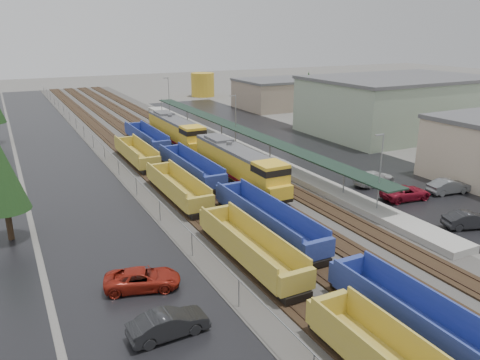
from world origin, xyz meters
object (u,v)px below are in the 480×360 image
object	(u,v)px
parked_car_east_b	(406,193)
parked_car_east_c	(374,178)
parked_car_west_b	(169,324)
parked_car_east_e	(449,186)
locomotive_lead	(239,165)
storage_tank	(203,85)
parked_car_west_c	(143,279)
well_string_yellow	(250,248)
well_string_blue	(267,220)
parked_car_east_a	(469,220)
locomotive_trail	(176,131)

from	to	relation	value
parked_car_east_b	parked_car_east_c	xyz separation A→B (m)	(0.51, 5.31, 0.04)
parked_car_west_b	parked_car_east_e	distance (m)	36.64
parked_car_east_b	parked_car_east_e	distance (m)	5.65
locomotive_lead	storage_tank	distance (m)	76.43
parked_car_west_c	locomotive_lead	bearing A→B (deg)	-26.46
well_string_yellow	parked_car_west_c	xyz separation A→B (m)	(-8.30, 0.07, -0.48)
well_string_yellow	storage_tank	distance (m)	95.35
well_string_yellow	parked_car_west_b	world-z (taller)	well_string_yellow
parked_car_east_c	well_string_blue	bearing A→B (deg)	101.97
parked_car_east_a	well_string_blue	bearing A→B (deg)	84.22
parked_car_west_c	storage_tank	bearing A→B (deg)	-8.28
locomotive_lead	parked_car_east_a	bearing A→B (deg)	-58.26
locomotive_lead	parked_car_east_a	world-z (taller)	locomotive_lead
well_string_blue	parked_car_west_c	distance (m)	13.00
well_string_blue	parked_car_west_b	world-z (taller)	well_string_blue
storage_tank	parked_car_west_c	xyz separation A→B (m)	(-42.27, -89.01, -2.37)
well_string_blue	parked_car_east_a	world-z (taller)	well_string_blue
storage_tank	locomotive_lead	bearing A→B (deg)	-109.87
parked_car_east_a	parked_car_east_b	distance (m)	8.07
locomotive_lead	well_string_yellow	distance (m)	19.00
parked_car_west_c	parked_car_east_e	world-z (taller)	parked_car_east_e
locomotive_lead	parked_car_east_c	world-z (taller)	locomotive_lead
well_string_blue	parked_car_east_c	bearing A→B (deg)	18.29
parked_car_east_c	parked_car_east_e	distance (m)	7.89
locomotive_trail	parked_car_east_c	distance (m)	31.30
storage_tank	parked_car_east_c	size ratio (longest dim) A/B	1.14
locomotive_trail	parked_car_west_b	size ratio (longest dim) A/B	4.12
well_string_blue	storage_tank	world-z (taller)	storage_tank
well_string_yellow	parked_car_west_b	bearing A→B (deg)	-145.74
locomotive_trail	parked_car_west_b	distance (m)	46.95
parked_car_east_c	parked_car_east_a	bearing A→B (deg)	168.90
locomotive_lead	storage_tank	xyz separation A→B (m)	(25.97, 71.88, 0.74)
parked_car_east_c	storage_tank	bearing A→B (deg)	-15.11
storage_tank	parked_car_east_e	size ratio (longest dim) A/B	1.28
well_string_blue	parked_car_east_a	bearing A→B (deg)	-24.23
parked_car_east_b	well_string_blue	bearing A→B (deg)	99.03
parked_car_east_e	well_string_yellow	bearing A→B (deg)	106.76
storage_tank	parked_car_east_e	distance (m)	85.31
parked_car_east_b	parked_car_east_e	bearing A→B (deg)	-90.13
locomotive_lead	parked_car_east_e	size ratio (longest dim) A/B	4.03
parked_car_west_b	parked_car_east_a	distance (m)	29.18
locomotive_lead	parked_car_west_c	bearing A→B (deg)	-133.58
well_string_blue	parked_car_west_b	size ratio (longest dim) A/B	18.79
storage_tank	parked_car_east_b	world-z (taller)	storage_tank
locomotive_trail	parked_car_east_e	distance (m)	39.00
parked_car_east_a	parked_car_east_b	world-z (taller)	parked_car_east_a
well_string_blue	parked_car_east_b	size ratio (longest dim) A/B	16.53
locomotive_lead	well_string_yellow	world-z (taller)	locomotive_lead
parked_car_east_c	parked_car_east_e	world-z (taller)	parked_car_east_e
storage_tank	parked_car_east_e	bearing A→B (deg)	-94.79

